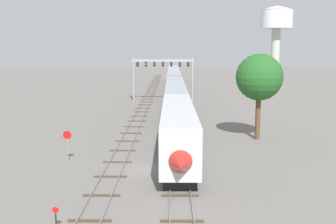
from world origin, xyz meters
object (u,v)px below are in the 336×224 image
(signal_gantry, at_px, (163,69))
(stop_sign, at_px, (67,142))
(passenger_train, at_px, (174,86))
(switch_stand, at_px, (56,223))
(water_tower, at_px, (277,23))
(trackside_tree_left, at_px, (259,78))

(signal_gantry, xyz_separation_m, stop_sign, (-7.75, -41.47, -4.42))
(passenger_train, distance_m, switch_stand, 58.85)
(water_tower, bearing_deg, signal_gantry, -128.19)
(passenger_train, relative_size, trackside_tree_left, 11.07)
(water_tower, xyz_separation_m, stop_sign, (-40.66, -83.30, -15.75))
(water_tower, bearing_deg, stop_sign, -116.02)
(water_tower, bearing_deg, passenger_train, -128.62)
(switch_stand, height_order, trackside_tree_left, trackside_tree_left)
(passenger_train, height_order, switch_stand, passenger_train)
(signal_gantry, xyz_separation_m, switch_stand, (-4.85, -54.93, -5.77))
(water_tower, height_order, switch_stand, water_tower)
(passenger_train, bearing_deg, signal_gantry, -123.11)
(passenger_train, xyz_separation_m, switch_stand, (-7.10, -58.38, -2.09))
(stop_sign, bearing_deg, water_tower, 63.98)
(trackside_tree_left, bearing_deg, passenger_train, 104.32)
(passenger_train, distance_m, water_tower, 51.37)
(trackside_tree_left, bearing_deg, water_tower, 73.83)
(water_tower, xyz_separation_m, trackside_tree_left, (-21.52, -74.21, -10.62))
(water_tower, relative_size, trackside_tree_left, 2.36)
(stop_sign, bearing_deg, trackside_tree_left, 25.39)
(passenger_train, distance_m, signal_gantry, 5.52)
(switch_stand, distance_m, trackside_tree_left, 28.54)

